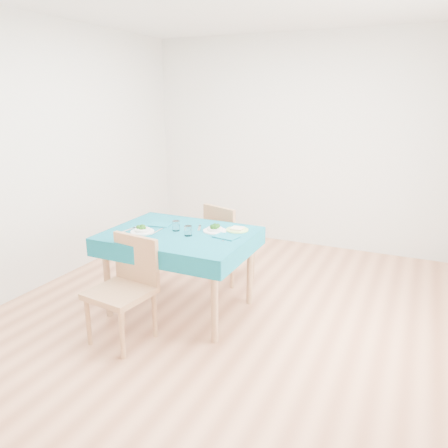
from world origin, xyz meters
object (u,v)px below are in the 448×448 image
at_px(table, 181,272).
at_px(chair_near, 119,277).
at_px(bowl_far, 215,228).
at_px(side_plate, 237,230).
at_px(chair_far, 231,234).
at_px(bowl_near, 142,229).

xyz_separation_m(table, chair_near, (-0.16, -0.68, 0.19)).
height_order(table, bowl_far, bowl_far).
bearing_deg(side_plate, chair_near, -122.32).
height_order(table, chair_far, chair_far).
distance_m(chair_far, side_plate, 0.69).
relative_size(table, bowl_far, 6.09).
bearing_deg(table, side_plate, 32.14).
xyz_separation_m(bowl_near, side_plate, (0.75, 0.42, -0.03)).
xyz_separation_m(bowl_near, bowl_far, (0.58, 0.30, -0.00)).
distance_m(chair_near, side_plate, 1.15).
height_order(chair_near, bowl_far, chair_near).
bearing_deg(table, bowl_far, 30.33).
xyz_separation_m(chair_far, bowl_far, (0.14, -0.69, 0.27)).
bearing_deg(chair_far, side_plate, 136.68).
distance_m(chair_near, bowl_near, 0.60).
bearing_deg(bowl_near, bowl_far, 27.14).
relative_size(chair_near, bowl_far, 5.36).
relative_size(table, chair_far, 1.23).
relative_size(bowl_near, bowl_far, 1.00).
distance_m(chair_far, bowl_near, 1.11).
bearing_deg(bowl_far, chair_far, 101.62).
relative_size(chair_far, bowl_far, 4.94).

